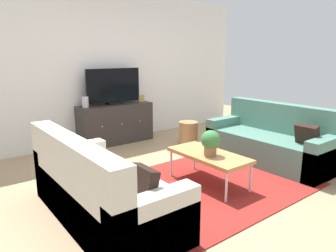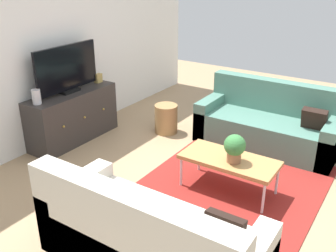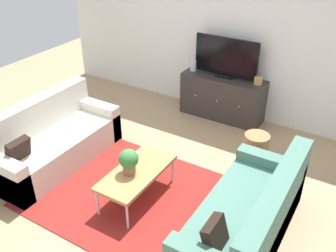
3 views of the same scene
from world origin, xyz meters
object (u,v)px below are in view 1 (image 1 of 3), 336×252
couch_left_side (97,193)px  glass_vase (85,102)px  flat_screen_tv (114,86)px  mantel_clock (141,98)px  wicker_basket (188,133)px  couch_right_side (272,143)px  coffee_table (209,156)px  potted_plant (211,142)px  tv_console (116,124)px

couch_left_side → glass_vase: (0.93, 2.37, 0.52)m
couch_left_side → flat_screen_tv: bearing=58.1°
mantel_clock → wicker_basket: bearing=-68.6°
couch_right_side → coffee_table: 1.40m
flat_screen_tv → glass_vase: bearing=-178.0°
potted_plant → mantel_clock: (0.63, 2.48, 0.20)m
glass_vase → wicker_basket: glass_vase is taller
mantel_clock → glass_vase: bearing=180.0°
glass_vase → wicker_basket: bearing=-32.6°
couch_right_side → wicker_basket: couch_right_side is taller
glass_vase → mantel_clock: (1.12, 0.00, -0.03)m
flat_screen_tv → glass_vase: size_ratio=5.53×
couch_right_side → wicker_basket: (-0.45, 1.42, -0.07)m
couch_right_side → glass_vase: glass_vase is taller
coffee_table → potted_plant: bearing=-125.4°
wicker_basket → potted_plant: bearing=-123.3°
potted_plant → flat_screen_tv: 2.55m
couch_right_side → flat_screen_tv: bearing=120.0°
tv_console → wicker_basket: (0.93, -0.96, -0.14)m
couch_right_side → mantel_clock: couch_right_side is taller
potted_plant → tv_console: bearing=88.4°
coffee_table → flat_screen_tv: size_ratio=1.01×
coffee_table → wicker_basket: (0.95, 1.46, -0.16)m
tv_console → mantel_clock: (0.56, 0.00, 0.42)m
coffee_table → potted_plant: potted_plant is taller
flat_screen_tv → couch_left_side: bearing=-121.9°
glass_vase → coffee_table: bearing=-77.3°
coffee_table → wicker_basket: 1.75m
coffee_table → potted_plant: (-0.05, -0.07, 0.20)m
mantel_clock → wicker_basket: size_ratio=0.30×
flat_screen_tv → wicker_basket: (0.93, -0.98, -0.82)m
couch_left_side → tv_console: size_ratio=1.37×
couch_right_side → glass_vase: size_ratio=9.93×
potted_plant → couch_left_side: bearing=175.6°
couch_left_side → wicker_basket: bearing=30.3°
couch_right_side → mantel_clock: (-0.82, 2.37, 0.49)m
couch_right_side → coffee_table: bearing=-178.4°
flat_screen_tv → mantel_clock: (0.56, -0.02, -0.26)m
potted_plant → tv_console: size_ratio=0.23×
coffee_table → potted_plant: 0.22m
couch_left_side → glass_vase: glass_vase is taller
couch_right_side → tv_console: size_ratio=1.37×
tv_console → flat_screen_tv: 0.68m
potted_plant → wicker_basket: bearing=56.7°
coffee_table → glass_vase: (-0.54, 2.41, 0.43)m
potted_plant → mantel_clock: mantel_clock is taller
glass_vase → couch_left_side: bearing=-111.4°
tv_console → glass_vase: size_ratio=7.24×
couch_right_side → mantel_clock: 2.56m
tv_console → mantel_clock: size_ratio=10.47×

